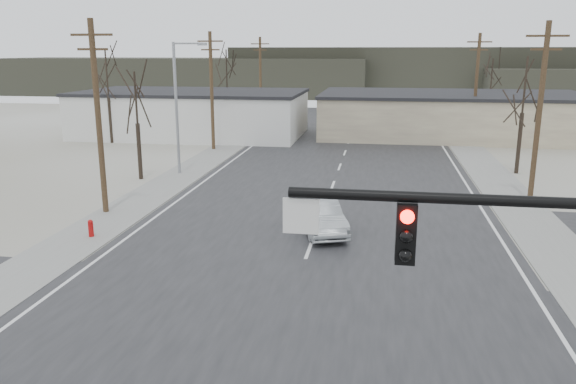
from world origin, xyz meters
name	(u,v)px	position (x,y,z in m)	size (l,w,h in m)	color
ground	(276,341)	(0.00, 0.00, 0.00)	(140.00, 140.00, 0.00)	silver
main_road	(325,207)	(0.00, 15.00, 0.02)	(18.00, 110.00, 0.05)	black
cross_road	(276,340)	(0.00, 0.00, 0.02)	(90.00, 10.00, 0.04)	black
sidewalk_left	(175,180)	(-10.60, 20.00, 0.03)	(3.00, 90.00, 0.06)	gray
sidewalk_right	(506,192)	(10.60, 20.00, 0.03)	(3.00, 90.00, 0.06)	gray
fire_hydrant	(91,228)	(-10.20, 8.00, 0.45)	(0.24, 0.24, 0.87)	#A50C0C
building_left_far	(193,113)	(-16.00, 40.00, 2.26)	(22.30, 12.30, 4.50)	silver
building_right_far	(452,114)	(10.00, 44.00, 2.15)	(26.30, 14.30, 4.30)	beige
upole_left_b	(98,115)	(-11.50, 12.00, 5.22)	(2.20, 0.30, 10.00)	#4D3523
upole_left_c	(212,89)	(-11.50, 32.00, 5.22)	(2.20, 0.30, 10.00)	#4D3523
upole_left_d	(260,78)	(-11.50, 52.00, 5.22)	(2.20, 0.30, 10.00)	#4D3523
upole_right_a	(539,110)	(11.50, 18.00, 5.22)	(2.20, 0.30, 10.00)	#4D3523
upole_right_b	(476,86)	(11.50, 40.00, 5.22)	(2.20, 0.30, 10.00)	#4D3523
streetlight_main	(179,101)	(-10.80, 22.00, 5.09)	(2.40, 0.25, 9.00)	gray
tree_left_near	(136,101)	(-13.00, 20.00, 5.23)	(3.30, 3.30, 7.35)	#30251D
tree_right_mid	(525,88)	(12.50, 26.00, 5.93)	(3.74, 3.74, 8.33)	#30251D
tree_left_far	(227,71)	(-14.00, 46.00, 6.28)	(3.96, 3.96, 8.82)	#30251D
tree_right_far	(492,77)	(15.00, 52.00, 5.58)	(3.52, 3.52, 7.84)	#30251D
tree_left_mid	(107,75)	(-22.00, 34.00, 6.28)	(3.96, 3.96, 8.82)	#30251D
hill_left	(186,77)	(-35.00, 92.00, 3.50)	(70.00, 18.00, 7.00)	#333026
hill_center	(447,72)	(15.00, 96.00, 4.50)	(80.00, 18.00, 9.00)	#333026
sedan_crossing	(320,215)	(0.20, 10.51, 0.84)	(1.68, 4.81, 1.59)	gray
car_far_a	(373,128)	(2.18, 42.61, 0.82)	(2.18, 5.36, 1.56)	black
car_far_b	(333,107)	(-3.71, 63.62, 0.80)	(1.78, 4.42, 1.50)	black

